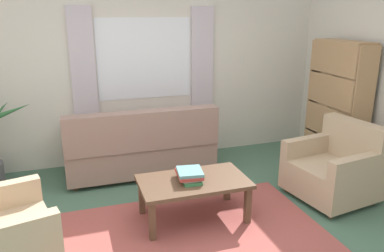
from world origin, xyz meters
The scene contains 9 objects.
ground_plane centered at (0.00, 0.00, 0.00)m, with size 6.24×6.24×0.00m, color #476B56.
wall_back centered at (0.00, 2.26, 1.30)m, with size 5.32×0.12×2.60m, color silver.
window_with_curtains centered at (0.00, 2.18, 1.45)m, with size 1.98×0.07×1.40m.
area_rug centered at (0.00, 0.00, 0.01)m, with size 2.51×1.69×0.01m, color #9E4C47.
couch centered at (-0.21, 1.63, 0.37)m, with size 1.90×0.82×0.92m.
armchair_right centered at (1.79, 0.28, 0.35)m, with size 0.94×0.95×0.88m.
coffee_table centered at (0.09, 0.32, 0.38)m, with size 1.10×0.64×0.44m.
book_stack_on_table centered at (0.05, 0.33, 0.50)m, with size 0.28×0.33×0.11m.
bookshelf centered at (2.35, 1.05, 0.79)m, with size 0.30×0.94×1.72m.
Camera 1 is at (-1.02, -3.02, 2.07)m, focal length 35.47 mm.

